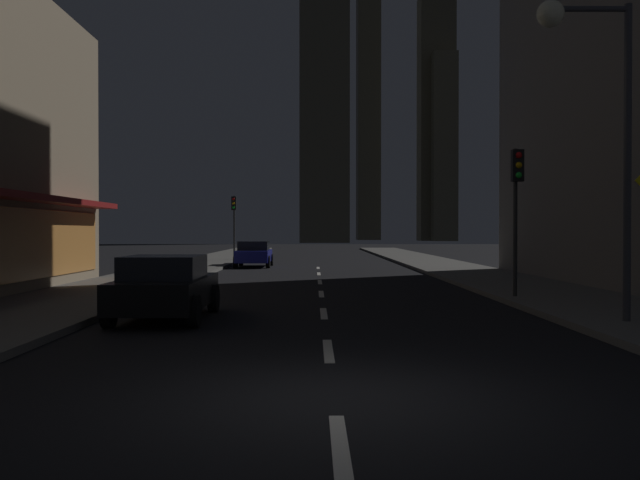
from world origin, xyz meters
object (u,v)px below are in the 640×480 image
(car_parked_far, at_px, (254,254))
(traffic_light_near_right, at_px, (517,189))
(fire_hydrant_far_left, at_px, (191,265))
(street_lamp_right, at_px, (588,82))
(car_parked_near, at_px, (165,287))
(traffic_light_far_left, at_px, (234,213))

(car_parked_far, xyz_separation_m, traffic_light_near_right, (9.10, -19.34, 2.45))
(fire_hydrant_far_left, bearing_deg, street_lamp_right, -57.66)
(street_lamp_right, bearing_deg, car_parked_far, 109.99)
(car_parked_far, bearing_deg, car_parked_near, -90.00)
(fire_hydrant_far_left, bearing_deg, traffic_light_far_left, 88.32)
(car_parked_far, height_order, traffic_light_near_right, traffic_light_near_right)
(traffic_light_near_right, bearing_deg, fire_hydrant_far_left, 132.43)
(car_parked_near, relative_size, fire_hydrant_far_left, 6.48)
(fire_hydrant_far_left, distance_m, street_lamp_right, 21.59)
(car_parked_near, xyz_separation_m, car_parked_far, (0.00, 23.18, 0.00))
(car_parked_near, relative_size, traffic_light_near_right, 1.01)
(car_parked_far, relative_size, traffic_light_far_left, 1.01)
(car_parked_near, xyz_separation_m, traffic_light_near_right, (9.10, 3.85, 2.45))
(traffic_light_far_left, bearing_deg, car_parked_near, -86.37)
(traffic_light_near_right, relative_size, traffic_light_far_left, 1.00)
(car_parked_near, relative_size, car_parked_far, 1.00)
(car_parked_near, relative_size, traffic_light_far_left, 1.01)
(car_parked_far, height_order, fire_hydrant_far_left, car_parked_far)
(traffic_light_near_right, height_order, street_lamp_right, street_lamp_right)
(fire_hydrant_far_left, height_order, traffic_light_far_left, traffic_light_far_left)
(car_parked_far, bearing_deg, traffic_light_far_left, 105.73)
(car_parked_far, relative_size, traffic_light_near_right, 1.01)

